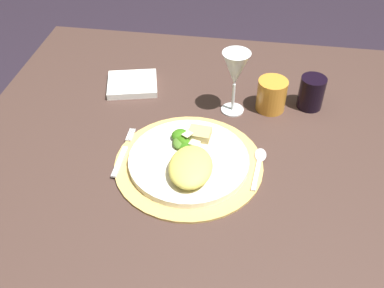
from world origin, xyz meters
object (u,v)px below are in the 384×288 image
Objects in this scene: dinner_plate at (189,160)px; napkin at (132,84)px; dining_table at (209,179)px; amber_tumbler at (272,95)px; dark_tumbler at (311,93)px; spoon at (259,161)px; fork at (123,154)px; wine_glass at (235,71)px.

napkin is (-0.21, 0.29, -0.00)m from dinner_plate.
dinner_plate is (-0.04, -0.10, 0.16)m from dining_table.
amber_tumbler is 0.11m from dark_tumbler.
dark_tumbler is at bearing 63.06° from spoon.
dinner_plate is at bearing -136.39° from dark_tumbler.
fork is 1.22× the size of napkin.
amber_tumbler is at bearing 84.65° from spoon.
amber_tumbler is (0.18, 0.25, 0.03)m from dinner_plate.
dark_tumbler reaches higher than dinner_plate.
spoon is at bearing -116.94° from dark_tumbler.
fork is at bearing 179.05° from dinner_plate.
dining_table is at bearing -145.45° from dark_tumbler.
dinner_plate is 1.65× the size of fork.
dinner_plate is 0.40m from dark_tumbler.
dining_table is 13.58× the size of dark_tumbler.
dark_tumbler is at bearing 34.55° from dining_table.
napkin is 0.79× the size of wine_glass.
dinner_plate is 2.01× the size of napkin.
wine_glass reaches higher than spoon.
dining_table is 0.30m from wine_glass.
spoon is 0.24m from wine_glass.
dark_tumbler is at bearing 31.26° from fork.
wine_glass is at bearing -12.95° from napkin.
napkin is at bearing 173.81° from amber_tumbler.
dinner_plate reaches higher than dining_table.
dining_table is at bearing 69.63° from dinner_plate.
fork reaches higher than dining_table.
spoon is 0.22m from amber_tumbler.
amber_tumbler is at bearing -6.19° from napkin.
napkin is 0.32m from wine_glass.
wine_glass is (0.05, 0.12, 0.27)m from dining_table.
fork is 0.42m from amber_tumbler.
spoon reaches higher than fork.
fork is (-0.20, -0.10, 0.16)m from dining_table.
dark_tumbler is (0.20, 0.05, -0.08)m from wine_glass.
dark_tumbler is (0.49, -0.02, 0.04)m from napkin.
spoon is 0.28m from dark_tumbler.
dinner_plate is at bearing -170.41° from spoon.
fork is 1.95× the size of amber_tumbler.
dining_table is 0.28m from amber_tumbler.
spoon is 0.80× the size of wine_glass.
wine_glass is at bearing 69.50° from dinner_plate.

